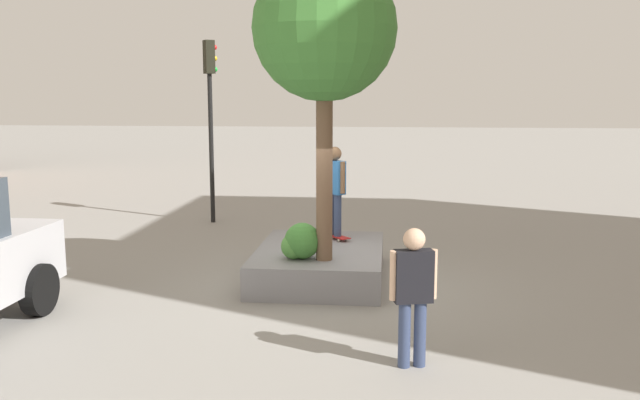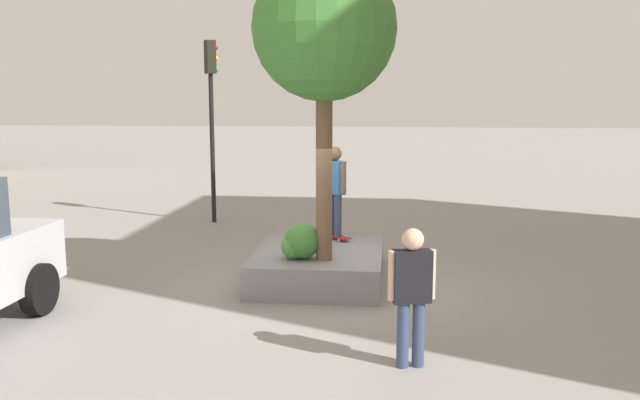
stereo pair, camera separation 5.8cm
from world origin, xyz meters
name	(u,v)px [view 2 (the right image)]	position (x,y,z in m)	size (l,w,h in m)	color
ground_plane	(329,286)	(0.00, 0.00, 0.00)	(120.00, 120.00, 0.00)	gray
planter_ledge	(320,263)	(0.48, 0.22, 0.29)	(3.19, 2.30, 0.58)	gray
plaza_tree	(324,31)	(-0.38, 0.05, 4.42)	(2.38, 2.38, 5.07)	brown
boxwood_shrub	(293,246)	(-0.39, 0.59, 0.80)	(0.44, 0.44, 0.44)	#4C8C3D
hedge_clump	(302,241)	(-0.35, 0.44, 0.89)	(0.63, 0.63, 0.63)	#3D7A33
skateboard	(335,236)	(1.30, 0.02, 0.63)	(0.74, 0.69, 0.07)	#A51E1E
skateboarder	(335,184)	(1.30, 0.02, 1.66)	(0.48, 0.46, 1.75)	navy
traffic_light_corner	(212,100)	(5.71, 3.64, 3.24)	(0.37, 0.37, 4.78)	black
pedestrian_crossing	(412,288)	(-3.46, -1.35, 1.02)	(0.31, 0.59, 1.77)	navy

